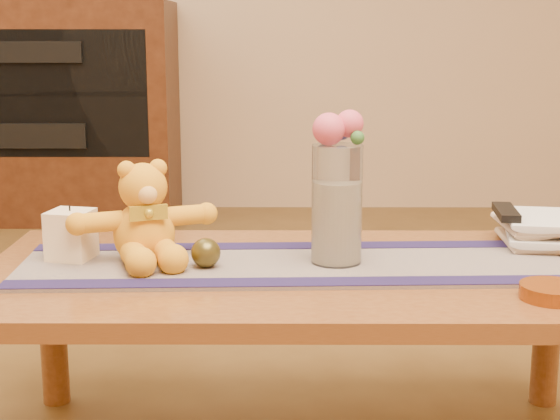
{
  "coord_description": "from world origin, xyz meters",
  "views": [
    {
      "loc": [
        -0.04,
        -1.74,
        0.96
      ],
      "look_at": [
        -0.05,
        0.0,
        0.58
      ],
      "focal_mm": 53.33,
      "sensor_mm": 36.0,
      "label": 1
    }
  ],
  "objects_px": {
    "pillar_candle": "(71,235)",
    "bronze_ball": "(206,253)",
    "teddy_bear": "(143,213)",
    "glass_vase": "(337,204)",
    "amber_dish": "(552,292)",
    "tv_remote": "(506,212)",
    "book_bottom": "(504,241)"
  },
  "relations": [
    {
      "from": "pillar_candle",
      "to": "glass_vase",
      "type": "xyz_separation_m",
      "value": [
        0.59,
        -0.03,
        0.08
      ]
    },
    {
      "from": "teddy_bear",
      "to": "tv_remote",
      "type": "distance_m",
      "value": 0.85
    },
    {
      "from": "glass_vase",
      "to": "book_bottom",
      "type": "height_order",
      "value": "glass_vase"
    },
    {
      "from": "glass_vase",
      "to": "book_bottom",
      "type": "distance_m",
      "value": 0.47
    },
    {
      "from": "book_bottom",
      "to": "tv_remote",
      "type": "bearing_deg",
      "value": -93.0
    },
    {
      "from": "glass_vase",
      "to": "tv_remote",
      "type": "distance_m",
      "value": 0.45
    },
    {
      "from": "tv_remote",
      "to": "amber_dish",
      "type": "bearing_deg",
      "value": -85.67
    },
    {
      "from": "glass_vase",
      "to": "tv_remote",
      "type": "bearing_deg",
      "value": 21.74
    },
    {
      "from": "glass_vase",
      "to": "tv_remote",
      "type": "xyz_separation_m",
      "value": [
        0.41,
        0.16,
        -0.05
      ]
    },
    {
      "from": "teddy_bear",
      "to": "glass_vase",
      "type": "distance_m",
      "value": 0.43
    },
    {
      "from": "teddy_bear",
      "to": "pillar_candle",
      "type": "relative_size",
      "value": 2.86
    },
    {
      "from": "bronze_ball",
      "to": "amber_dish",
      "type": "relative_size",
      "value": 0.51
    },
    {
      "from": "glass_vase",
      "to": "pillar_candle",
      "type": "bearing_deg",
      "value": 177.11
    },
    {
      "from": "pillar_candle",
      "to": "bronze_ball",
      "type": "bearing_deg",
      "value": -12.98
    },
    {
      "from": "teddy_bear",
      "to": "amber_dish",
      "type": "bearing_deg",
      "value": -38.52
    },
    {
      "from": "glass_vase",
      "to": "teddy_bear",
      "type": "bearing_deg",
      "value": 177.02
    },
    {
      "from": "pillar_candle",
      "to": "amber_dish",
      "type": "height_order",
      "value": "pillar_candle"
    },
    {
      "from": "book_bottom",
      "to": "bronze_ball",
      "type": "bearing_deg",
      "value": -160.01
    },
    {
      "from": "tv_remote",
      "to": "amber_dish",
      "type": "distance_m",
      "value": 0.4
    },
    {
      "from": "tv_remote",
      "to": "amber_dish",
      "type": "height_order",
      "value": "tv_remote"
    },
    {
      "from": "pillar_candle",
      "to": "book_bottom",
      "type": "distance_m",
      "value": 1.02
    },
    {
      "from": "bronze_ball",
      "to": "teddy_bear",
      "type": "bearing_deg",
      "value": 156.08
    },
    {
      "from": "tv_remote",
      "to": "glass_vase",
      "type": "bearing_deg",
      "value": -152.46
    },
    {
      "from": "teddy_bear",
      "to": "bronze_ball",
      "type": "relative_size",
      "value": 4.88
    },
    {
      "from": "pillar_candle",
      "to": "book_bottom",
      "type": "relative_size",
      "value": 0.49
    },
    {
      "from": "book_bottom",
      "to": "tv_remote",
      "type": "relative_size",
      "value": 1.39
    },
    {
      "from": "bronze_ball",
      "to": "book_bottom",
      "type": "distance_m",
      "value": 0.73
    },
    {
      "from": "pillar_candle",
      "to": "teddy_bear",
      "type": "bearing_deg",
      "value": -2.67
    },
    {
      "from": "bronze_ball",
      "to": "tv_remote",
      "type": "distance_m",
      "value": 0.73
    },
    {
      "from": "bronze_ball",
      "to": "amber_dish",
      "type": "xyz_separation_m",
      "value": [
        0.69,
        -0.19,
        -0.03
      ]
    },
    {
      "from": "pillar_candle",
      "to": "amber_dish",
      "type": "distance_m",
      "value": 1.03
    },
    {
      "from": "pillar_candle",
      "to": "bronze_ball",
      "type": "height_order",
      "value": "pillar_candle"
    }
  ]
}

